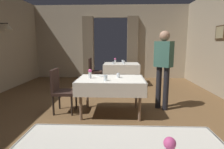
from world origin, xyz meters
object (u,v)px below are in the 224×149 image
dining_table_mid (111,83)px  chair_far_left (93,70)px  flower_vase_far (115,60)px  flower_vase_mid (90,73)px  chair_mid_left (61,89)px  glass_mid_b (106,78)px  glass_far_b (124,62)px  glass_far_d (113,63)px  plate_mid_c (101,76)px  person_waiter_by_doorway (163,64)px  dining_table_far (121,66)px  glass_far_c (122,61)px  glass_mid_d (118,75)px

dining_table_mid → chair_far_left: size_ratio=1.45×
flower_vase_far → flower_vase_mid: bearing=-98.5°
flower_vase_mid → chair_far_left: bearing=96.8°
flower_vase_far → dining_table_mid: bearing=-90.3°
chair_mid_left → glass_mid_b: chair_mid_left is taller
glass_far_b → glass_far_d: (-0.36, -0.04, -0.02)m
dining_table_mid → glass_mid_b: size_ratio=12.60×
plate_mid_c → person_waiter_by_doorway: (1.35, 0.11, 0.27)m
chair_mid_left → plate_mid_c: chair_mid_left is taller
dining_table_far → flower_vase_mid: 2.91m
plate_mid_c → person_waiter_by_doorway: 1.38m
glass_far_b → glass_far_c: glass_far_b is taller
dining_table_far → plate_mid_c: size_ratio=6.07×
flower_vase_far → person_waiter_by_doorway: 2.85m
glass_mid_b → glass_mid_d: (0.24, 0.32, -0.01)m
flower_vase_far → chair_mid_left: bearing=-110.2°
chair_mid_left → person_waiter_by_doorway: (2.18, 0.29, 0.51)m
glass_far_b → glass_mid_d: bearing=-93.8°
plate_mid_c → glass_far_b: glass_far_b is taller
dining_table_mid → chair_mid_left: chair_mid_left is taller
glass_far_b → flower_vase_mid: bearing=-105.7°
glass_mid_d → glass_far_c: 3.06m
glass_mid_d → glass_far_d: glass_mid_d is taller
dining_table_mid → glass_mid_d: size_ratio=13.94×
chair_far_left → glass_far_d: chair_far_left is taller
chair_far_left → dining_table_far: bearing=-3.2°
chair_far_left → person_waiter_by_doorway: person_waiter_by_doorway is taller
dining_table_mid → flower_vase_far: bearing=89.7°
flower_vase_mid → glass_mid_b: bearing=-34.3°
glass_mid_d → person_waiter_by_doorway: (0.97, 0.24, 0.23)m
glass_mid_b → chair_mid_left: bearing=164.2°
plate_mid_c → dining_table_mid: bearing=-44.0°
dining_table_far → plate_mid_c: bearing=-100.3°
chair_far_left → flower_vase_far: (0.78, 0.07, 0.33)m
chair_mid_left → person_waiter_by_doorway: size_ratio=0.54×
plate_mid_c → glass_far_d: (0.19, 2.38, 0.04)m
person_waiter_by_doorway → glass_mid_b: bearing=-154.9°
flower_vase_mid → glass_far_c: flower_vase_mid is taller
dining_table_far → chair_mid_left: bearing=-115.0°
plate_mid_c → flower_vase_far: flower_vase_far is taller
chair_mid_left → glass_far_d: size_ratio=10.81×
dining_table_mid → glass_far_d: 2.60m
glass_mid_d → glass_far_b: size_ratio=0.83×
flower_vase_mid → plate_mid_c: bearing=49.9°
glass_mid_b → flower_vase_far: 3.19m
chair_far_left → glass_mid_d: 2.95m
chair_far_left → glass_far_c: (1.05, 0.27, 0.28)m
glass_far_c → person_waiter_by_doorway: (0.84, -2.81, 0.23)m
chair_far_left → glass_far_c: 1.12m
glass_far_c → glass_mid_b: bearing=-96.3°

